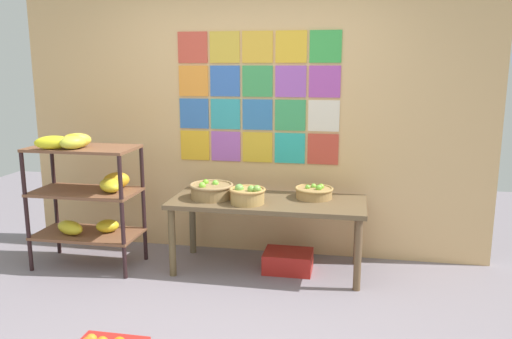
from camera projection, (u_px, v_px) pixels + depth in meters
name	position (u px, v px, depth m)	size (l,w,h in m)	color
ground	(200.00, 337.00, 3.40)	(9.34, 9.34, 0.00)	gray
back_wall_with_art	(251.00, 104.00, 4.75)	(4.43, 0.07, 2.85)	#E1B477
banana_shelf_unit	(86.00, 185.00, 4.46)	(0.93, 0.55, 1.21)	black
display_table	(268.00, 208.00, 4.41)	(1.68, 0.68, 0.64)	brown
fruit_basket_right	(211.00, 190.00, 4.44)	(0.38, 0.38, 0.16)	#977649
fruit_basket_back_left	(314.00, 192.00, 4.45)	(0.34, 0.34, 0.13)	#A9814B
fruit_basket_left	(247.00, 195.00, 4.27)	(0.31, 0.31, 0.17)	tan
produce_crate_under_table	(288.00, 261.00, 4.49)	(0.42, 0.32, 0.18)	red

